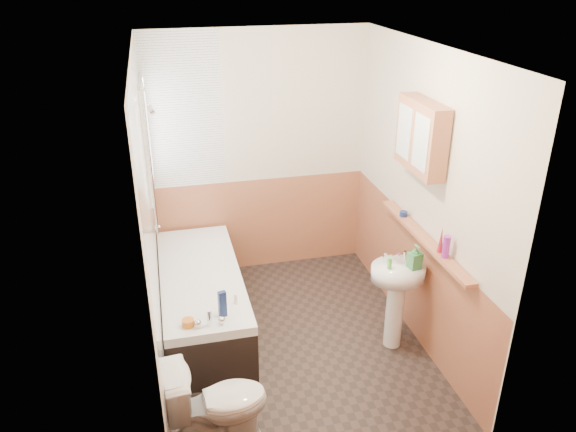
% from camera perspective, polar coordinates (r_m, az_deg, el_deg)
% --- Properties ---
extents(floor, '(2.80, 2.80, 0.00)m').
position_cam_1_polar(floor, '(5.07, 0.41, -12.57)').
color(floor, black).
rests_on(floor, ground).
extents(ceiling, '(2.80, 2.80, 0.00)m').
position_cam_1_polar(ceiling, '(4.06, 0.52, 16.63)').
color(ceiling, white).
rests_on(ceiling, ground).
extents(wall_back, '(2.20, 0.02, 2.50)m').
position_cam_1_polar(wall_back, '(5.70, -2.97, 6.14)').
color(wall_back, beige).
rests_on(wall_back, ground).
extents(wall_front, '(2.20, 0.02, 2.50)m').
position_cam_1_polar(wall_front, '(3.24, 6.53, -9.80)').
color(wall_front, beige).
rests_on(wall_front, ground).
extents(wall_left, '(0.02, 2.80, 2.50)m').
position_cam_1_polar(wall_left, '(4.31, -14.02, -1.07)').
color(wall_left, beige).
rests_on(wall_left, ground).
extents(wall_right, '(0.02, 2.80, 2.50)m').
position_cam_1_polar(wall_right, '(4.79, 13.47, 1.66)').
color(wall_right, beige).
rests_on(wall_right, ground).
extents(wainscot_right, '(0.01, 2.80, 1.00)m').
position_cam_1_polar(wainscot_right, '(5.11, 12.41, -6.10)').
color(wainscot_right, '#B26B49').
rests_on(wainscot_right, wall_right).
extents(wainscot_front, '(2.20, 0.01, 1.00)m').
position_cam_1_polar(wainscot_front, '(3.74, 5.83, -19.10)').
color(wainscot_front, '#B26B49').
rests_on(wainscot_front, wall_front).
extents(wainscot_back, '(2.20, 0.01, 1.00)m').
position_cam_1_polar(wainscot_back, '(5.97, -2.77, -0.76)').
color(wainscot_back, '#B26B49').
rests_on(wainscot_back, wall_back).
extents(tile_cladding_left, '(0.01, 2.80, 2.50)m').
position_cam_1_polar(tile_cladding_left, '(4.31, -13.73, -1.05)').
color(tile_cladding_left, white).
rests_on(tile_cladding_left, wall_left).
extents(tile_return_back, '(0.75, 0.01, 1.50)m').
position_cam_1_polar(tile_return_back, '(5.46, -10.67, 10.36)').
color(tile_return_back, white).
rests_on(tile_return_back, wall_back).
extents(window, '(0.03, 0.79, 0.99)m').
position_cam_1_polar(window, '(5.06, -14.09, 7.70)').
color(window, white).
rests_on(window, wall_left).
extents(bathtub, '(0.70, 1.80, 0.68)m').
position_cam_1_polar(bathtub, '(5.18, -8.74, -8.19)').
color(bathtub, black).
rests_on(bathtub, floor).
extents(shower_riser, '(0.11, 0.08, 1.23)m').
position_cam_1_polar(shower_riser, '(4.46, -13.79, 6.59)').
color(shower_riser, silver).
rests_on(shower_riser, wall_left).
extents(toilet, '(0.72, 0.44, 0.68)m').
position_cam_1_polar(toilet, '(4.02, -7.18, -18.46)').
color(toilet, white).
rests_on(toilet, floor).
extents(sink, '(0.46, 0.37, 0.89)m').
position_cam_1_polar(sink, '(4.80, 10.97, -7.30)').
color(sink, white).
rests_on(sink, floor).
extents(pine_shelf, '(0.10, 1.50, 0.03)m').
position_cam_1_polar(pine_shelf, '(4.67, 13.62, -2.20)').
color(pine_shelf, '#B26B49').
rests_on(pine_shelf, wall_right).
extents(medicine_cabinet, '(0.16, 0.62, 0.56)m').
position_cam_1_polar(medicine_cabinet, '(4.51, 13.38, 7.87)').
color(medicine_cabinet, '#B26B49').
rests_on(medicine_cabinet, wall_right).
extents(foam_can, '(0.06, 0.06, 0.18)m').
position_cam_1_polar(foam_can, '(4.35, 15.76, -3.03)').
color(foam_can, purple).
rests_on(foam_can, pine_shelf).
extents(green_bottle, '(0.05, 0.05, 0.21)m').
position_cam_1_polar(green_bottle, '(4.41, 15.29, -2.33)').
color(green_bottle, maroon).
rests_on(green_bottle, pine_shelf).
extents(black_jar, '(0.09, 0.09, 0.04)m').
position_cam_1_polar(black_jar, '(4.98, 11.66, 0.23)').
color(black_jar, navy).
rests_on(black_jar, pine_shelf).
extents(soap_bottle, '(0.13, 0.22, 0.10)m').
position_cam_1_polar(soap_bottle, '(4.66, 12.72, -4.65)').
color(soap_bottle, '#388447').
rests_on(soap_bottle, sink).
extents(clear_bottle, '(0.04, 0.04, 0.10)m').
position_cam_1_polar(clear_bottle, '(4.61, 10.29, -4.75)').
color(clear_bottle, '#59C647').
rests_on(clear_bottle, sink).
extents(blue_gel, '(0.07, 0.05, 0.22)m').
position_cam_1_polar(blue_gel, '(4.41, -6.68, -8.87)').
color(blue_gel, navy).
rests_on(blue_gel, bathtub).
extents(cream_jar, '(0.12, 0.12, 0.06)m').
position_cam_1_polar(cream_jar, '(4.38, -10.11, -10.63)').
color(cream_jar, orange).
rests_on(cream_jar, bathtub).
extents(orange_bottle, '(0.03, 0.03, 0.09)m').
position_cam_1_polar(orange_bottle, '(4.57, -5.34, -8.39)').
color(orange_bottle, silver).
rests_on(orange_bottle, bathtub).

